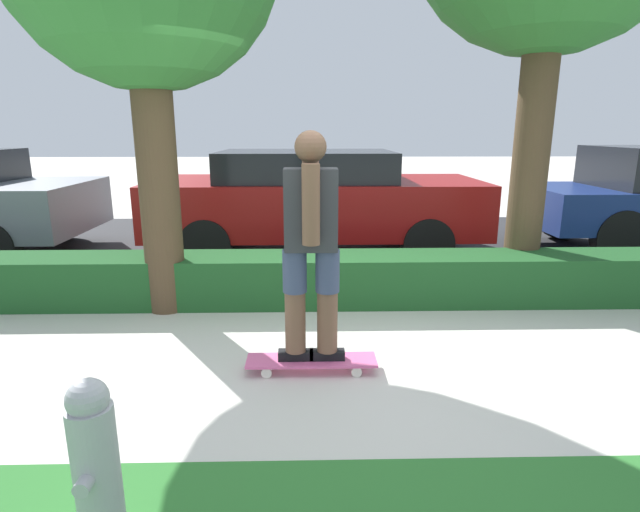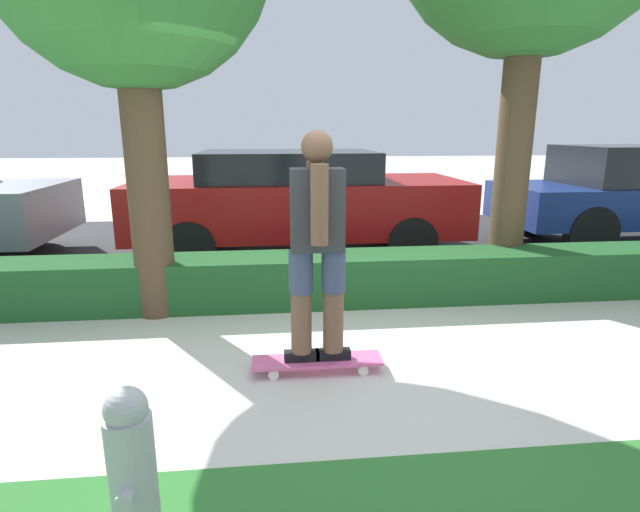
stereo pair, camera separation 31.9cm
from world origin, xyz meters
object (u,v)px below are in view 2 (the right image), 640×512
Objects in this scene: skateboard at (317,361)px; parked_car_middle at (297,199)px; fire_hydrant at (133,478)px; skater_person at (317,244)px.

parked_car_middle is at bearing 88.92° from skateboard.
fire_hydrant is (-0.97, -5.31, -0.39)m from parked_car_middle.
skater_person is (0.00, -0.00, 0.90)m from skateboard.
skater_person reaches higher than parked_car_middle.
parked_car_middle is 5.75× the size of fire_hydrant.
skateboard is 0.90m from skater_person.
fire_hydrant is at bearing -100.52° from parked_car_middle.
fire_hydrant is (-0.90, -1.61, -0.58)m from skater_person.
skateboard is 0.21× the size of parked_car_middle.
skateboard is at bearing -91.23° from parked_car_middle.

